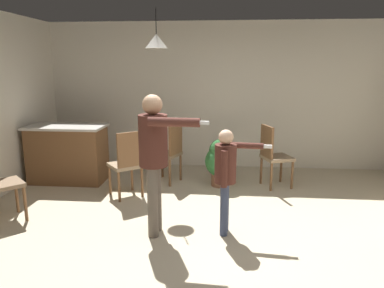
% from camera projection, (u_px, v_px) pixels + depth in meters
% --- Properties ---
extents(ground, '(7.68, 7.68, 0.00)m').
position_uv_depth(ground, '(210.00, 244.00, 3.95)').
color(ground, beige).
extents(wall_back, '(6.40, 0.10, 2.70)m').
position_uv_depth(wall_back, '(217.00, 96.00, 6.78)').
color(wall_back, silver).
rests_on(wall_back, ground).
extents(kitchen_counter, '(1.26, 0.66, 0.95)m').
position_uv_depth(kitchen_counter, '(68.00, 153.00, 6.01)').
color(kitchen_counter, brown).
rests_on(kitchen_counter, ground).
extents(person_adult, '(0.79, 0.50, 1.62)m').
position_uv_depth(person_adult, '(155.00, 150.00, 4.01)').
color(person_adult, '#60564C').
rests_on(person_adult, ground).
extents(person_child, '(0.64, 0.36, 1.23)m').
position_uv_depth(person_child, '(226.00, 170.00, 4.07)').
color(person_child, '#384260').
rests_on(person_child, ground).
extents(dining_chair_near_wall, '(0.54, 0.54, 1.00)m').
position_uv_depth(dining_chair_near_wall, '(273.00, 154.00, 5.72)').
color(dining_chair_near_wall, brown).
rests_on(dining_chair_near_wall, ground).
extents(dining_chair_centre_back, '(0.55, 0.55, 1.00)m').
position_uv_depth(dining_chair_centre_back, '(170.00, 151.00, 5.93)').
color(dining_chair_centre_back, brown).
rests_on(dining_chair_centre_back, ground).
extents(dining_chair_spare, '(0.59, 0.59, 1.00)m').
position_uv_depth(dining_chair_spare, '(127.00, 162.00, 5.25)').
color(dining_chair_spare, brown).
rests_on(dining_chair_spare, ground).
extents(potted_plant_corner, '(0.50, 0.50, 0.77)m').
position_uv_depth(potted_plant_corner, '(221.00, 160.00, 5.79)').
color(potted_plant_corner, brown).
rests_on(potted_plant_corner, ground).
extents(ceiling_light_pendant, '(0.32, 0.32, 0.55)m').
position_uv_depth(ceiling_light_pendant, '(156.00, 41.00, 5.09)').
color(ceiling_light_pendant, silver).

